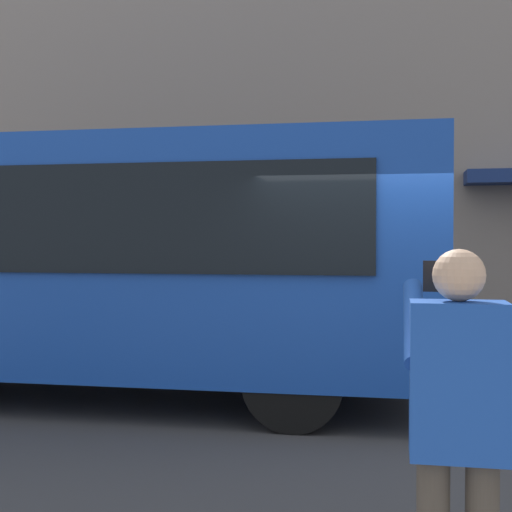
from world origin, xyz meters
name	(u,v)px	position (x,y,z in m)	size (l,w,h in m)	color
ground_plane	(388,425)	(0.00, 0.00, 0.00)	(60.00, 60.00, 0.00)	#38383A
building_facade_far	(393,26)	(-0.02, -6.80, 5.99)	(28.00, 1.55, 12.00)	gray
red_bus	(58,257)	(3.93, -0.67, 1.68)	(9.05, 2.54, 3.08)	#1947AD
pedestrian_photographer	(459,417)	(-0.33, 4.29, 1.14)	(0.53, 0.52, 1.70)	#4C4238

